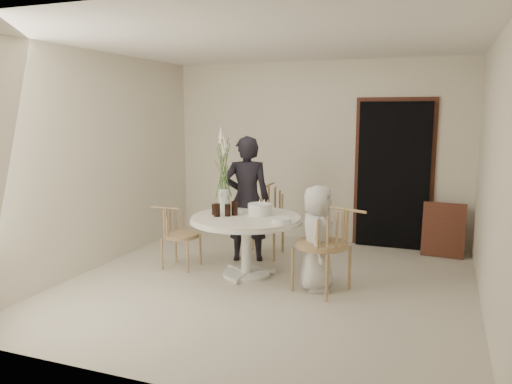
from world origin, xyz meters
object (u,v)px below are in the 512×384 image
(table, at_px, (246,226))
(chair_left, at_px, (173,228))
(chair_far, at_px, (266,209))
(boy, at_px, (317,238))
(chair_right, at_px, (333,237))
(flower_vase, at_px, (224,173))
(birthday_cake, at_px, (260,209))
(girl, at_px, (247,199))

(table, height_order, chair_left, chair_left)
(chair_far, xyz_separation_m, boy, (1.01, -1.17, -0.04))
(chair_right, bearing_deg, boy, -92.31)
(chair_far, height_order, flower_vase, flower_vase)
(chair_far, bearing_deg, boy, -51.42)
(chair_right, distance_m, chair_left, 2.11)
(birthday_cake, bearing_deg, chair_right, -21.45)
(girl, bearing_deg, chair_far, -127.44)
(table, bearing_deg, chair_left, 179.59)
(chair_right, xyz_separation_m, birthday_cake, (-0.97, 0.38, 0.17))
(birthday_cake, bearing_deg, table, -130.07)
(chair_right, height_order, chair_left, chair_right)
(chair_left, bearing_deg, table, -91.32)
(chair_right, bearing_deg, table, -81.35)
(table, xyz_separation_m, girl, (-0.23, 0.61, 0.21))
(birthday_cake, bearing_deg, flower_vase, 164.93)
(chair_right, height_order, girl, girl)
(chair_left, height_order, boy, boy)
(flower_vase, bearing_deg, boy, -18.63)
(table, distance_m, chair_left, 1.00)
(chair_far, distance_m, boy, 1.54)
(chair_far, relative_size, boy, 0.82)
(chair_left, bearing_deg, birthday_cake, -84.07)
(girl, relative_size, flower_vase, 1.56)
(chair_far, distance_m, chair_right, 1.73)
(girl, distance_m, boy, 1.40)
(chair_right, xyz_separation_m, flower_vase, (-1.51, 0.53, 0.57))
(chair_far, xyz_separation_m, chair_left, (-0.89, -1.00, -0.12))
(table, bearing_deg, chair_right, -12.47)
(table, height_order, flower_vase, flower_vase)
(flower_vase, bearing_deg, chair_far, 66.70)
(table, relative_size, flower_vase, 1.26)
(table, xyz_separation_m, chair_left, (-1.00, 0.01, -0.12))
(chair_left, relative_size, flower_vase, 0.73)
(girl, bearing_deg, boy, 126.41)
(chair_far, bearing_deg, chair_left, -133.98)
(boy, relative_size, flower_vase, 1.11)
(table, bearing_deg, flower_vase, 145.66)
(chair_far, height_order, chair_right, chair_right)
(chair_far, relative_size, birthday_cake, 3.39)
(chair_right, bearing_deg, flower_vase, -88.12)
(chair_right, bearing_deg, chair_far, -115.07)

